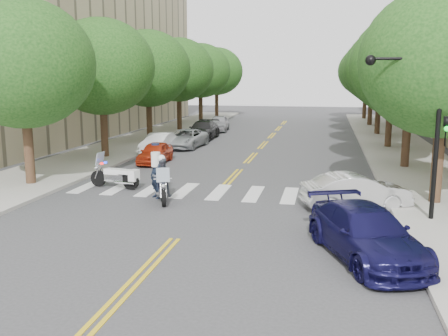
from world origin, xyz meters
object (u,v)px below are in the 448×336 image
(motorcycle_police, at_px, (162,180))
(sedan_blue, at_px, (366,233))
(officer_standing, at_px, (156,176))
(convertible, at_px, (356,191))
(motorcycle_parked, at_px, (118,176))

(motorcycle_police, relative_size, sedan_blue, 0.45)
(officer_standing, height_order, convertible, officer_standing)
(officer_standing, xyz_separation_m, convertible, (8.05, -0.08, -0.25))
(motorcycle_police, xyz_separation_m, officer_standing, (-0.39, 0.43, 0.08))
(motorcycle_police, height_order, convertible, motorcycle_police)
(motorcycle_parked, xyz_separation_m, convertible, (10.34, -1.45, 0.12))
(convertible, relative_size, sedan_blue, 0.83)
(convertible, distance_m, sedan_blue, 5.41)
(motorcycle_parked, distance_m, convertible, 10.44)
(motorcycle_parked, height_order, officer_standing, officer_standing)
(motorcycle_police, relative_size, officer_standing, 1.21)
(officer_standing, bearing_deg, sedan_blue, 6.45)
(motorcycle_police, relative_size, motorcycle_parked, 0.91)
(motorcycle_police, bearing_deg, motorcycle_parked, -56.15)
(officer_standing, bearing_deg, convertible, 40.20)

